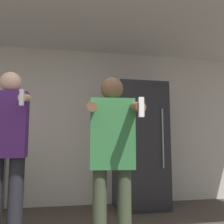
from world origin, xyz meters
name	(u,v)px	position (x,y,z in m)	size (l,w,h in m)	color
wall_back	(66,125)	(0.00, 2.77, 1.27)	(7.00, 0.06, 2.55)	beige
ceiling_slab	(70,5)	(0.00, 1.37, 2.57)	(7.00, 3.26, 0.05)	silver
refrigerator	(140,144)	(1.14, 2.41, 0.96)	(0.76, 0.70, 1.92)	#262628
person_woman_foreground	(112,150)	(0.35, 0.64, 0.92)	(0.46, 0.53, 1.53)	#38422D
person_man_side	(7,149)	(-0.56, 1.13, 0.92)	(0.40, 0.42, 1.67)	black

